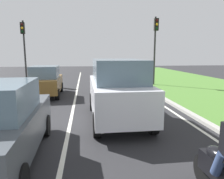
# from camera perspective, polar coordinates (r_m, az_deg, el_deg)

# --- Properties ---
(ground_plane) EXTENTS (60.00, 60.00, 0.00)m
(ground_plane) POSITION_cam_1_polar(r_m,az_deg,el_deg) (12.67, -6.59, -1.71)
(ground_plane) COLOR #262628
(lane_line_center) EXTENTS (0.12, 32.00, 0.01)m
(lane_line_center) POSITION_cam_1_polar(r_m,az_deg,el_deg) (12.68, -9.76, -1.76)
(lane_line_center) COLOR silver
(lane_line_center) RESTS_ON ground
(lane_line_right_edge) EXTENTS (0.12, 32.00, 0.01)m
(lane_line_right_edge) POSITION_cam_1_polar(r_m,az_deg,el_deg) (13.20, 9.23, -1.29)
(lane_line_right_edge) COLOR silver
(lane_line_right_edge) RESTS_ON ground
(grass_verge_right) EXTENTS (9.00, 48.00, 0.06)m
(grass_verge_right) POSITION_cam_1_polar(r_m,az_deg,el_deg) (15.32, 27.09, -0.62)
(grass_verge_right) COLOR #47752D
(grass_verge_right) RESTS_ON ground
(curb_right) EXTENTS (0.24, 48.00, 0.12)m
(curb_right) POSITION_cam_1_polar(r_m,az_deg,el_deg) (13.34, 11.29, -0.99)
(curb_right) COLOR #9E9B93
(curb_right) RESTS_ON ground
(car_suv_ahead) EXTENTS (1.99, 4.51, 2.28)m
(car_suv_ahead) POSITION_cam_1_polar(r_m,az_deg,el_deg) (7.78, 1.54, -0.09)
(car_suv_ahead) COLOR silver
(car_suv_ahead) RESTS_ON ground
(car_hatchback_far) EXTENTS (1.81, 3.74, 1.78)m
(car_hatchback_far) POSITION_cam_1_polar(r_m,az_deg,el_deg) (13.06, -17.43, 2.18)
(car_hatchback_far) COLOR brown
(car_hatchback_far) RESTS_ON ground
(traffic_light_near_right) EXTENTS (0.32, 0.50, 5.24)m
(traffic_light_near_right) POSITION_cam_1_polar(r_m,az_deg,el_deg) (16.95, 11.64, 13.20)
(traffic_light_near_right) COLOR #2D2D2D
(traffic_light_near_right) RESTS_ON ground
(traffic_light_overhead_left) EXTENTS (0.32, 0.50, 5.13)m
(traffic_light_overhead_left) POSITION_cam_1_polar(r_m,az_deg,el_deg) (19.06, -22.73, 11.98)
(traffic_light_overhead_left) COLOR #2D2D2D
(traffic_light_overhead_left) RESTS_ON ground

